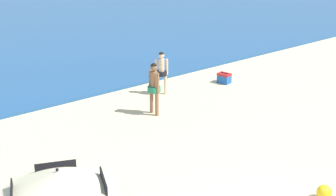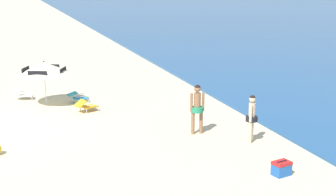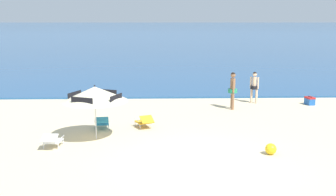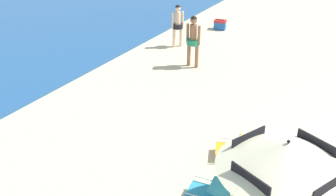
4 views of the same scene
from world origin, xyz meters
The scene contains 7 objects.
beach_umbrella_striped_main centered at (-3.49, 2.59, 1.65)m, with size 2.77×2.78×1.97m.
lounge_chair_under_umbrella centered at (-3.45, 3.96, 0.28)m, with size 0.65×0.93×0.50m.
lounge_chair_beside_umbrella centered at (-4.81, 1.61, 0.28)m, with size 0.63×0.92×0.51m.
lounge_chair_facing_sea centered at (-1.79, 4.10, 0.27)m, with size 0.83×1.03×0.52m.
person_standing_near_shore centered at (2.33, 7.43, 1.03)m, with size 0.44×0.53×1.78m.
person_standing_beside centered at (3.72, 8.83, 0.94)m, with size 0.40×0.40×1.62m.
cooler_box centered at (6.44, 8.31, 0.20)m, with size 0.45×0.56×0.43m.
Camera 2 is at (16.43, 1.70, 5.08)m, focal length 47.92 mm.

